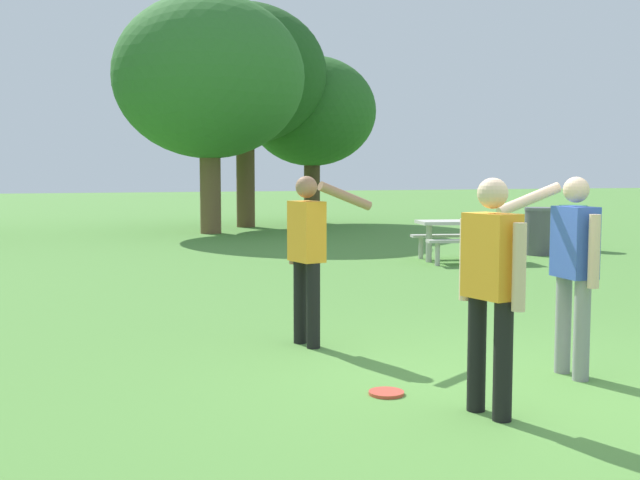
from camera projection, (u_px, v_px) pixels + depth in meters
The scene contains 11 objects.
ground_plane at pixel (524, 391), 6.02m from camera, with size 120.00×120.00×0.00m, color #568E3D.
person_thrower at pixel (491, 280), 5.34m from camera, with size 0.28×0.60×1.64m.
person_catcher at pixel (308, 247), 7.54m from camera, with size 0.75×0.60×1.64m.
person_bystander at pixel (573, 260), 6.38m from camera, with size 0.67×0.65×1.64m.
frisbee at pixel (386, 393), 5.93m from camera, with size 0.27×0.27×0.03m, color #E04733.
picnic_table_near at pixel (464, 232), 14.66m from camera, with size 1.97×1.76×0.77m.
trash_can_beside_table at pixel (539, 231), 15.86m from camera, with size 0.59×0.59×0.96m.
trash_can_further_along at pixel (573, 227), 16.92m from camera, with size 0.59×0.59×0.96m.
tree_far_right at pixel (209, 78), 21.09m from camera, with size 5.15×5.15×6.41m.
tree_slender_mid at pixel (245, 75), 23.53m from camera, with size 4.93×4.93×6.70m.
tree_back_left at pixel (312, 112), 25.53m from camera, with size 4.18×4.18×5.41m.
Camera 1 is at (-3.51, -4.99, 1.68)m, focal length 44.09 mm.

